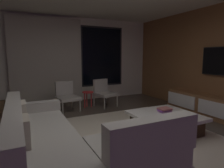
{
  "coord_description": "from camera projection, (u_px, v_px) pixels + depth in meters",
  "views": [
    {
      "loc": [
        -1.38,
        -2.66,
        1.47
      ],
      "look_at": [
        0.41,
        1.01,
        0.88
      ],
      "focal_mm": 31.21,
      "sensor_mm": 36.0,
      "label": 1
    }
  ],
  "objects": [
    {
      "name": "floor",
      "position": [
        116.0,
        147.0,
        3.17
      ],
      "size": [
        9.2,
        9.2,
        0.0
      ],
      "primitive_type": "plane",
      "color": "#473D33"
    },
    {
      "name": "back_wall_with_window",
      "position": [
        62.0,
        60.0,
        6.17
      ],
      "size": [
        6.6,
        0.3,
        2.7
      ],
      "color": "silver",
      "rests_on": "floor"
    },
    {
      "name": "area_rug",
      "position": [
        138.0,
        145.0,
        3.24
      ],
      "size": [
        3.2,
        3.8,
        0.01
      ],
      "primitive_type": "cube",
      "color": "beige",
      "rests_on": "floor"
    },
    {
      "name": "sectional_couch",
      "position": [
        65.0,
        145.0,
        2.61
      ],
      "size": [
        1.98,
        2.5,
        0.82
      ],
      "color": "gray",
      "rests_on": "floor"
    },
    {
      "name": "coffee_table",
      "position": [
        165.0,
        123.0,
        3.77
      ],
      "size": [
        1.16,
        1.16,
        0.36
      ],
      "color": "#382714",
      "rests_on": "floor"
    },
    {
      "name": "book_stack_on_coffee_table",
      "position": [
        165.0,
        110.0,
        3.89
      ],
      "size": [
        0.25,
        0.2,
        0.08
      ],
      "color": "#AA74B0",
      "rests_on": "coffee_table"
    },
    {
      "name": "accent_chair_near_window",
      "position": [
        104.0,
        91.0,
        5.77
      ],
      "size": [
        0.67,
        0.68,
        0.78
      ],
      "color": "#B2ADA0",
      "rests_on": "floor"
    },
    {
      "name": "accent_chair_by_curtain",
      "position": [
        66.0,
        95.0,
        5.24
      ],
      "size": [
        0.62,
        0.63,
        0.78
      ],
      "color": "#B2ADA0",
      "rests_on": "floor"
    },
    {
      "name": "side_stool",
      "position": [
        88.0,
        95.0,
        5.57
      ],
      "size": [
        0.32,
        0.32,
        0.46
      ],
      "color": "red",
      "rests_on": "floor"
    },
    {
      "name": "media_console",
      "position": [
        224.0,
        110.0,
        4.39
      ],
      "size": [
        0.46,
        3.1,
        0.52
      ],
      "color": "brown",
      "rests_on": "floor"
    }
  ]
}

